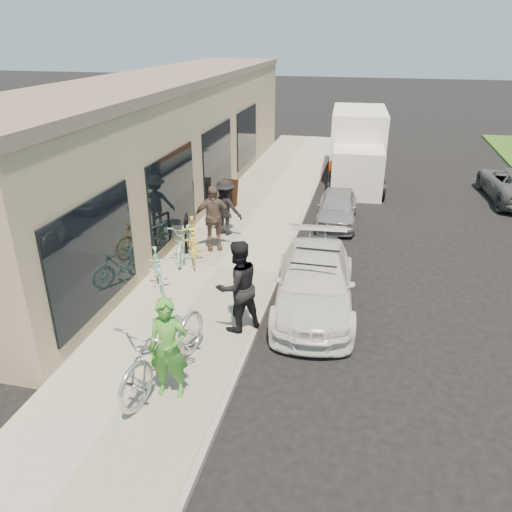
{
  "coord_description": "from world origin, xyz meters",
  "views": [
    {
      "loc": [
        1.47,
        -7.72,
        5.55
      ],
      "look_at": [
        -0.76,
        1.89,
        1.05
      ],
      "focal_mm": 35.0,
      "sensor_mm": 36.0,
      "label": 1
    }
  ],
  "objects_px": {
    "bike_rack": "(186,230)",
    "sedan_white": "(315,282)",
    "cruiser_bike_a": "(158,269)",
    "bystander_a": "(226,207)",
    "cruiser_bike_b": "(185,239)",
    "cruiser_bike_c": "(193,240)",
    "sandwich_board": "(228,194)",
    "tandem_bike": "(165,346)",
    "man_standing": "(238,286)",
    "woman_rider": "(168,348)",
    "moving_truck": "(357,150)",
    "bystander_b": "(213,218)",
    "sedan_silver": "(337,207)"
  },
  "relations": [
    {
      "from": "cruiser_bike_b",
      "to": "cruiser_bike_c",
      "type": "relative_size",
      "value": 1.08
    },
    {
      "from": "tandem_bike",
      "to": "cruiser_bike_a",
      "type": "bearing_deg",
      "value": 126.12
    },
    {
      "from": "bike_rack",
      "to": "cruiser_bike_c",
      "type": "xyz_separation_m",
      "value": [
        0.38,
        -0.55,
        -0.04
      ]
    },
    {
      "from": "bike_rack",
      "to": "cruiser_bike_b",
      "type": "distance_m",
      "value": 0.46
    },
    {
      "from": "sedan_white",
      "to": "tandem_bike",
      "type": "xyz_separation_m",
      "value": [
        -2.08,
        -3.22,
        0.2
      ]
    },
    {
      "from": "sandwich_board",
      "to": "sedan_white",
      "type": "xyz_separation_m",
      "value": [
        3.56,
        -5.67,
        -0.0
      ]
    },
    {
      "from": "cruiser_bike_b",
      "to": "man_standing",
      "type": "bearing_deg",
      "value": -64.79
    },
    {
      "from": "tandem_bike",
      "to": "sedan_white",
      "type": "bearing_deg",
      "value": 67.65
    },
    {
      "from": "sandwich_board",
      "to": "cruiser_bike_b",
      "type": "xyz_separation_m",
      "value": [
        0.02,
        -4.09,
        0.05
      ]
    },
    {
      "from": "moving_truck",
      "to": "bystander_b",
      "type": "height_order",
      "value": "moving_truck"
    },
    {
      "from": "bystander_a",
      "to": "bystander_b",
      "type": "height_order",
      "value": "bystander_b"
    },
    {
      "from": "cruiser_bike_c",
      "to": "bike_rack",
      "type": "bearing_deg",
      "value": 103.31
    },
    {
      "from": "woman_rider",
      "to": "bystander_b",
      "type": "xyz_separation_m",
      "value": [
        -1.1,
        5.77,
        0.01
      ]
    },
    {
      "from": "tandem_bike",
      "to": "cruiser_bike_c",
      "type": "xyz_separation_m",
      "value": [
        -1.2,
        4.69,
        -0.12
      ]
    },
    {
      "from": "tandem_bike",
      "to": "woman_rider",
      "type": "bearing_deg",
      "value": -47.66
    },
    {
      "from": "cruiser_bike_b",
      "to": "sandwich_board",
      "type": "bearing_deg",
      "value": 79.03
    },
    {
      "from": "bike_rack",
      "to": "bystander_a",
      "type": "distance_m",
      "value": 1.5
    },
    {
      "from": "cruiser_bike_a",
      "to": "moving_truck",
      "type": "bearing_deg",
      "value": 37.87
    },
    {
      "from": "sedan_silver",
      "to": "man_standing",
      "type": "bearing_deg",
      "value": -103.33
    },
    {
      "from": "man_standing",
      "to": "cruiser_bike_a",
      "type": "bearing_deg",
      "value": -74.24
    },
    {
      "from": "sandwich_board",
      "to": "bystander_a",
      "type": "xyz_separation_m",
      "value": [
        0.61,
        -2.35,
        0.36
      ]
    },
    {
      "from": "sedan_silver",
      "to": "cruiser_bike_c",
      "type": "relative_size",
      "value": 1.71
    },
    {
      "from": "moving_truck",
      "to": "bystander_a",
      "type": "bearing_deg",
      "value": -117.91
    },
    {
      "from": "man_standing",
      "to": "bystander_b",
      "type": "distance_m",
      "value": 4.0
    },
    {
      "from": "bike_rack",
      "to": "sedan_white",
      "type": "xyz_separation_m",
      "value": [
        3.66,
        -2.02,
        -0.12
      ]
    },
    {
      "from": "moving_truck",
      "to": "cruiser_bike_b",
      "type": "xyz_separation_m",
      "value": [
        -3.91,
        -8.97,
        -0.54
      ]
    },
    {
      "from": "bike_rack",
      "to": "moving_truck",
      "type": "height_order",
      "value": "moving_truck"
    },
    {
      "from": "sedan_white",
      "to": "cruiser_bike_a",
      "type": "xyz_separation_m",
      "value": [
        -3.55,
        -0.16,
        -0.0
      ]
    },
    {
      "from": "moving_truck",
      "to": "sandwich_board",
      "type": "bearing_deg",
      "value": -132.1
    },
    {
      "from": "moving_truck",
      "to": "sedan_white",
      "type": "bearing_deg",
      "value": -95.23
    },
    {
      "from": "bystander_b",
      "to": "cruiser_bike_c",
      "type": "bearing_deg",
      "value": -136.34
    },
    {
      "from": "sedan_white",
      "to": "bystander_b",
      "type": "relative_size",
      "value": 2.42
    },
    {
      "from": "bike_rack",
      "to": "woman_rider",
      "type": "xyz_separation_m",
      "value": [
        1.78,
        -5.56,
        0.3
      ]
    },
    {
      "from": "woman_rider",
      "to": "tandem_bike",
      "type": "bearing_deg",
      "value": 115.22
    },
    {
      "from": "tandem_bike",
      "to": "man_standing",
      "type": "height_order",
      "value": "man_standing"
    },
    {
      "from": "tandem_bike",
      "to": "cruiser_bike_b",
      "type": "distance_m",
      "value": 5.01
    },
    {
      "from": "man_standing",
      "to": "bystander_b",
      "type": "height_order",
      "value": "man_standing"
    },
    {
      "from": "cruiser_bike_b",
      "to": "cruiser_bike_c",
      "type": "distance_m",
      "value": 0.28
    },
    {
      "from": "woman_rider",
      "to": "cruiser_bike_a",
      "type": "distance_m",
      "value": 3.8
    },
    {
      "from": "cruiser_bike_c",
      "to": "man_standing",
      "type": "bearing_deg",
      "value": -76.97
    },
    {
      "from": "moving_truck",
      "to": "tandem_bike",
      "type": "xyz_separation_m",
      "value": [
        -2.45,
        -13.76,
        -0.39
      ]
    },
    {
      "from": "man_standing",
      "to": "cruiser_bike_b",
      "type": "xyz_separation_m",
      "value": [
        -2.21,
        3.0,
        -0.44
      ]
    },
    {
      "from": "sedan_white",
      "to": "tandem_bike",
      "type": "height_order",
      "value": "tandem_bike"
    },
    {
      "from": "man_standing",
      "to": "cruiser_bike_a",
      "type": "xyz_separation_m",
      "value": [
        -2.22,
        1.26,
        -0.48
      ]
    },
    {
      "from": "tandem_bike",
      "to": "man_standing",
      "type": "relative_size",
      "value": 1.33
    },
    {
      "from": "sandwich_board",
      "to": "tandem_bike",
      "type": "relative_size",
      "value": 0.35
    },
    {
      "from": "cruiser_bike_a",
      "to": "bystander_a",
      "type": "height_order",
      "value": "bystander_a"
    },
    {
      "from": "cruiser_bike_a",
      "to": "woman_rider",
      "type": "bearing_deg",
      "value": -95.78
    },
    {
      "from": "cruiser_bike_a",
      "to": "tandem_bike",
      "type": "bearing_deg",
      "value": -96.42
    },
    {
      "from": "man_standing",
      "to": "cruiser_bike_a",
      "type": "distance_m",
      "value": 2.6
    }
  ]
}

